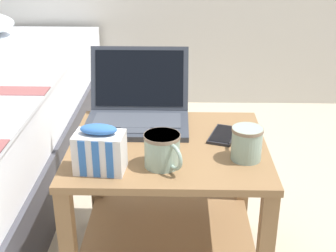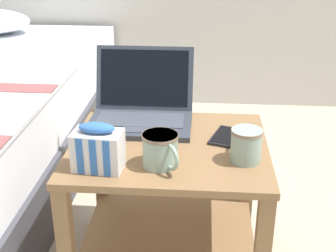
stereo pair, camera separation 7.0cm
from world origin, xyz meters
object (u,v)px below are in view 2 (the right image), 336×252
at_px(mug_front_left, 246,143).
at_px(snack_bag, 98,148).
at_px(mug_front_right, 161,149).
at_px(cell_phone, 225,136).
at_px(laptop, 141,108).

bearing_deg(mug_front_left, snack_bag, -168.94).
height_order(mug_front_left, snack_bag, snack_bag).
height_order(mug_front_right, snack_bag, snack_bag).
xyz_separation_m(snack_bag, cell_phone, (0.36, 0.23, -0.06)).
bearing_deg(mug_front_right, laptop, 106.94).
bearing_deg(snack_bag, cell_phone, 32.73).
height_order(mug_front_left, mug_front_right, mug_front_left).
distance_m(mug_front_left, snack_bag, 0.42).
height_order(mug_front_right, cell_phone, mug_front_right).
xyz_separation_m(mug_front_right, snack_bag, (-0.17, -0.03, 0.01)).
xyz_separation_m(mug_front_left, mug_front_right, (-0.24, -0.05, -0.00)).
distance_m(laptop, mug_front_left, 0.43).
height_order(laptop, snack_bag, laptop).
bearing_deg(laptop, mug_front_right, -73.06).
xyz_separation_m(mug_front_left, cell_phone, (-0.05, 0.15, -0.05)).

